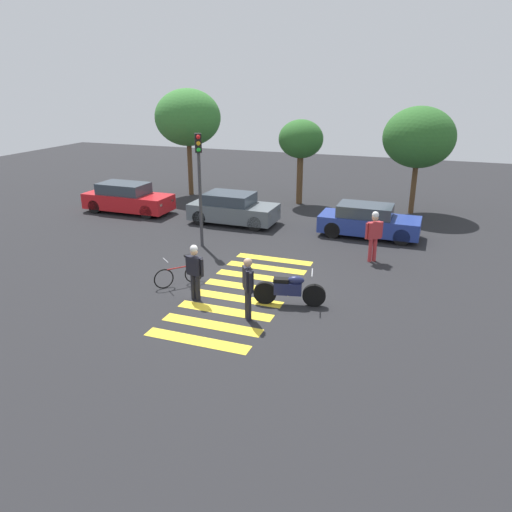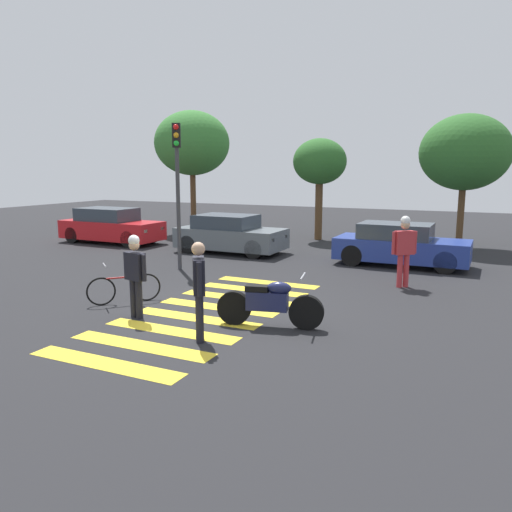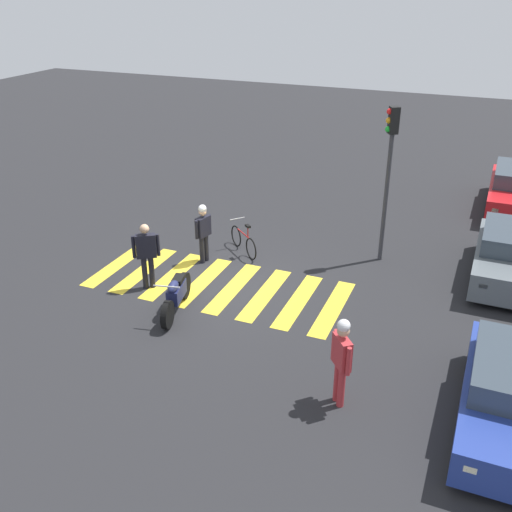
{
  "view_description": "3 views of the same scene",
  "coord_description": "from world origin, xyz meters",
  "px_view_note": "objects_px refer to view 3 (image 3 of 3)",
  "views": [
    {
      "loc": [
        5.14,
        -12.83,
        6.22
      ],
      "look_at": [
        0.08,
        0.98,
        0.88
      ],
      "focal_mm": 34.24,
      "sensor_mm": 36.0,
      "label": 1
    },
    {
      "loc": [
        5.34,
        -8.83,
        3.02
      ],
      "look_at": [
        0.4,
        1.57,
        1.01
      ],
      "focal_mm": 34.83,
      "sensor_mm": 36.0,
      "label": 2
    },
    {
      "loc": [
        12.25,
        6.13,
        7.45
      ],
      "look_at": [
        -0.07,
        1.07,
        1.01
      ],
      "focal_mm": 41.24,
      "sensor_mm": 36.0,
      "label": 3
    }
  ],
  "objects_px": {
    "pedestrian_bystander": "(341,356)",
    "traffic_light_pole": "(389,161)",
    "police_motorcycle": "(176,295)",
    "leaning_bicycle": "(244,241)",
    "officer_by_motorcycle": "(146,252)",
    "officer_on_foot": "(203,230)",
    "car_grey_coupe": "(511,256)",
    "car_blue_hatchback": "(511,396)"
  },
  "relations": [
    {
      "from": "car_grey_coupe",
      "to": "car_blue_hatchback",
      "type": "bearing_deg",
      "value": 0.99
    },
    {
      "from": "pedestrian_bystander",
      "to": "car_blue_hatchback",
      "type": "relative_size",
      "value": 0.45
    },
    {
      "from": "officer_by_motorcycle",
      "to": "pedestrian_bystander",
      "type": "relative_size",
      "value": 0.96
    },
    {
      "from": "pedestrian_bystander",
      "to": "traffic_light_pole",
      "type": "xyz_separation_m",
      "value": [
        -6.55,
        -0.55,
        1.83
      ]
    },
    {
      "from": "pedestrian_bystander",
      "to": "police_motorcycle",
      "type": "bearing_deg",
      "value": -111.61
    },
    {
      "from": "leaning_bicycle",
      "to": "police_motorcycle",
      "type": "bearing_deg",
      "value": -2.63
    },
    {
      "from": "police_motorcycle",
      "to": "pedestrian_bystander",
      "type": "height_order",
      "value": "pedestrian_bystander"
    },
    {
      "from": "officer_by_motorcycle",
      "to": "car_blue_hatchback",
      "type": "height_order",
      "value": "officer_by_motorcycle"
    },
    {
      "from": "car_grey_coupe",
      "to": "officer_on_foot",
      "type": "bearing_deg",
      "value": -75.0
    },
    {
      "from": "leaning_bicycle",
      "to": "officer_on_foot",
      "type": "bearing_deg",
      "value": -39.22
    },
    {
      "from": "leaning_bicycle",
      "to": "officer_by_motorcycle",
      "type": "bearing_deg",
      "value": -26.43
    },
    {
      "from": "officer_on_foot",
      "to": "traffic_light_pole",
      "type": "bearing_deg",
      "value": 113.95
    },
    {
      "from": "police_motorcycle",
      "to": "traffic_light_pole",
      "type": "xyz_separation_m",
      "value": [
        -4.75,
        3.97,
        2.45
      ]
    },
    {
      "from": "pedestrian_bystander",
      "to": "traffic_light_pole",
      "type": "bearing_deg",
      "value": -175.17
    },
    {
      "from": "pedestrian_bystander",
      "to": "leaning_bicycle",
      "type": "bearing_deg",
      "value": -141.56
    },
    {
      "from": "officer_on_foot",
      "to": "leaning_bicycle",
      "type": "bearing_deg",
      "value": 140.78
    },
    {
      "from": "leaning_bicycle",
      "to": "car_blue_hatchback",
      "type": "xyz_separation_m",
      "value": [
        4.9,
        7.34,
        0.29
      ]
    },
    {
      "from": "police_motorcycle",
      "to": "officer_on_foot",
      "type": "distance_m",
      "value": 2.83
    },
    {
      "from": "pedestrian_bystander",
      "to": "car_grey_coupe",
      "type": "bearing_deg",
      "value": 156.59
    },
    {
      "from": "officer_by_motorcycle",
      "to": "police_motorcycle",
      "type": "bearing_deg",
      "value": 58.05
    },
    {
      "from": "traffic_light_pole",
      "to": "officer_by_motorcycle",
      "type": "bearing_deg",
      "value": -52.89
    },
    {
      "from": "officer_on_foot",
      "to": "officer_by_motorcycle",
      "type": "height_order",
      "value": "officer_by_motorcycle"
    },
    {
      "from": "officer_on_foot",
      "to": "pedestrian_bystander",
      "type": "distance_m",
      "value": 6.84
    },
    {
      "from": "officer_on_foot",
      "to": "car_grey_coupe",
      "type": "xyz_separation_m",
      "value": [
        -2.15,
        8.03,
        -0.32
      ]
    },
    {
      "from": "car_grey_coupe",
      "to": "car_blue_hatchback",
      "type": "xyz_separation_m",
      "value": [
        6.08,
        0.1,
        -0.02
      ]
    },
    {
      "from": "police_motorcycle",
      "to": "car_grey_coupe",
      "type": "xyz_separation_m",
      "value": [
        -4.87,
        7.4,
        0.2
      ]
    },
    {
      "from": "officer_by_motorcycle",
      "to": "pedestrian_bystander",
      "type": "distance_m",
      "value": 6.34
    },
    {
      "from": "officer_on_foot",
      "to": "pedestrian_bystander",
      "type": "bearing_deg",
      "value": 48.8
    },
    {
      "from": "officer_by_motorcycle",
      "to": "traffic_light_pole",
      "type": "bearing_deg",
      "value": 127.11
    },
    {
      "from": "leaning_bicycle",
      "to": "officer_on_foot",
      "type": "xyz_separation_m",
      "value": [
        0.98,
        -0.8,
        0.62
      ]
    },
    {
      "from": "police_motorcycle",
      "to": "traffic_light_pole",
      "type": "distance_m",
      "value": 6.66
    },
    {
      "from": "car_blue_hatchback",
      "to": "traffic_light_pole",
      "type": "height_order",
      "value": "traffic_light_pole"
    },
    {
      "from": "pedestrian_bystander",
      "to": "traffic_light_pole",
      "type": "height_order",
      "value": "traffic_light_pole"
    },
    {
      "from": "police_motorcycle",
      "to": "traffic_light_pole",
      "type": "bearing_deg",
      "value": 140.17
    },
    {
      "from": "car_blue_hatchback",
      "to": "police_motorcycle",
      "type": "bearing_deg",
      "value": -99.17
    },
    {
      "from": "officer_by_motorcycle",
      "to": "car_grey_coupe",
      "type": "height_order",
      "value": "officer_by_motorcycle"
    },
    {
      "from": "police_motorcycle",
      "to": "officer_by_motorcycle",
      "type": "bearing_deg",
      "value": -121.95
    },
    {
      "from": "officer_on_foot",
      "to": "officer_by_motorcycle",
      "type": "relative_size",
      "value": 0.97
    },
    {
      "from": "officer_on_foot",
      "to": "traffic_light_pole",
      "type": "xyz_separation_m",
      "value": [
        -2.04,
        4.59,
        1.93
      ]
    },
    {
      "from": "police_motorcycle",
      "to": "traffic_light_pole",
      "type": "height_order",
      "value": "traffic_light_pole"
    },
    {
      "from": "police_motorcycle",
      "to": "officer_by_motorcycle",
      "type": "distance_m",
      "value": 1.6
    },
    {
      "from": "leaning_bicycle",
      "to": "pedestrian_bystander",
      "type": "bearing_deg",
      "value": 38.44
    }
  ]
}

